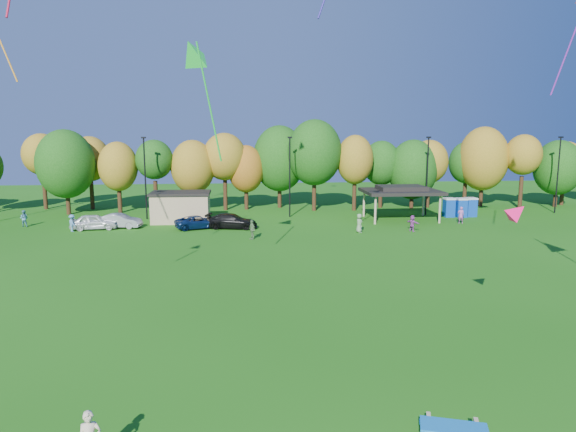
{
  "coord_description": "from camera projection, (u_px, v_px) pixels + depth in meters",
  "views": [
    {
      "loc": [
        -3.59,
        -17.59,
        9.58
      ],
      "look_at": [
        -1.38,
        6.0,
        5.7
      ],
      "focal_mm": 32.0,
      "sensor_mm": 36.0,
      "label": 1
    }
  ],
  "objects": [
    {
      "name": "ground",
      "position": [
        340.0,
        392.0,
        19.16
      ],
      "size": [
        160.0,
        160.0,
        0.0
      ],
      "primitive_type": "plane",
      "color": "#19600F",
      "rests_on": "ground"
    },
    {
      "name": "tree_line",
      "position": [
        261.0,
        162.0,
        62.83
      ],
      "size": [
        93.57,
        10.55,
        11.15
      ],
      "color": "black",
      "rests_on": "ground"
    },
    {
      "name": "lamp_posts",
      "position": [
        290.0,
        174.0,
        57.86
      ],
      "size": [
        64.5,
        0.25,
        9.09
      ],
      "color": "black",
      "rests_on": "ground"
    },
    {
      "name": "utility_building",
      "position": [
        181.0,
        207.0,
        55.31
      ],
      "size": [
        6.3,
        4.3,
        3.25
      ],
      "color": "tan",
      "rests_on": "ground"
    },
    {
      "name": "pavilion",
      "position": [
        401.0,
        191.0,
        56.28
      ],
      "size": [
        8.2,
        6.2,
        3.77
      ],
      "color": "tan",
      "rests_on": "ground"
    },
    {
      "name": "porta_potties",
      "position": [
        460.0,
        207.0,
        58.57
      ],
      "size": [
        3.75,
        1.46,
        2.18
      ],
      "color": "#0D3EA9",
      "rests_on": "ground"
    },
    {
      "name": "car_a",
      "position": [
        94.0,
        222.0,
        50.96
      ],
      "size": [
        4.71,
        2.32,
        1.54
      ],
      "primitive_type": "imported",
      "rotation": [
        0.0,
        0.0,
        1.68
      ],
      "color": "white",
      "rests_on": "ground"
    },
    {
      "name": "car_b",
      "position": [
        119.0,
        221.0,
        51.8
      ],
      "size": [
        4.6,
        2.22,
        1.45
      ],
      "primitive_type": "imported",
      "rotation": [
        0.0,
        0.0,
        1.41
      ],
      "color": "#99999E",
      "rests_on": "ground"
    },
    {
      "name": "car_c",
      "position": [
        199.0,
        222.0,
        51.51
      ],
      "size": [
        5.15,
        3.61,
        1.3
      ],
      "primitive_type": "imported",
      "rotation": [
        0.0,
        0.0,
        1.91
      ],
      "color": "#0C214B",
      "rests_on": "ground"
    },
    {
      "name": "car_d",
      "position": [
        232.0,
        221.0,
        51.55
      ],
      "size": [
        5.42,
        3.03,
        1.48
      ],
      "primitive_type": "imported",
      "rotation": [
        0.0,
        0.0,
        1.38
      ],
      "color": "black",
      "rests_on": "ground"
    },
    {
      "name": "far_person_0",
      "position": [
        24.0,
        218.0,
        52.46
      ],
      "size": [
        0.84,
        0.65,
        1.71
      ],
      "primitive_type": "imported",
      "rotation": [
        0.0,
        0.0,
        3.13
      ],
      "color": "teal",
      "rests_on": "ground"
    },
    {
      "name": "far_person_1",
      "position": [
        72.0,
        223.0,
        49.83
      ],
      "size": [
        1.18,
        1.24,
        1.69
      ],
      "primitive_type": "imported",
      "rotation": [
        0.0,
        0.0,
        2.25
      ],
      "color": "#5486B9",
      "rests_on": "ground"
    },
    {
      "name": "far_person_2",
      "position": [
        412.0,
        223.0,
        49.98
      ],
      "size": [
        1.17,
        1.51,
        1.6
      ],
      "primitive_type": "imported",
      "rotation": [
        0.0,
        0.0,
        2.11
      ],
      "color": "#AB47AB",
      "rests_on": "ground"
    },
    {
      "name": "far_person_3",
      "position": [
        359.0,
        223.0,
        49.39
      ],
      "size": [
        0.63,
        0.93,
        1.84
      ],
      "primitive_type": "imported",
      "rotation": [
        0.0,
        0.0,
        1.63
      ],
      "color": "gray",
      "rests_on": "ground"
    },
    {
      "name": "far_person_4",
      "position": [
        252.0,
        230.0,
        46.27
      ],
      "size": [
        0.84,
        1.12,
        1.77
      ],
      "primitive_type": "imported",
      "rotation": [
        0.0,
        0.0,
        5.16
      ],
      "color": "#638A54",
      "rests_on": "ground"
    },
    {
      "name": "far_person_5",
      "position": [
        461.0,
        215.0,
        54.25
      ],
      "size": [
        0.74,
        0.56,
        1.81
      ],
      "primitive_type": "imported",
      "rotation": [
        0.0,
        0.0,
        2.93
      ],
      "color": "#B756AA",
      "rests_on": "ground"
    },
    {
      "name": "kite_1",
      "position": [
        194.0,
        53.0,
        30.6
      ],
      "size": [
        2.96,
        4.46,
        7.66
      ],
      "color": "#1DDB3D"
    },
    {
      "name": "kite_11",
      "position": [
        517.0,
        212.0,
        23.17
      ],
      "size": [
        1.27,
        0.99,
        1.22
      ],
      "color": "#FB0D5F"
    }
  ]
}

